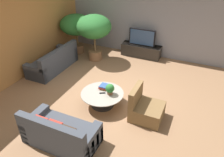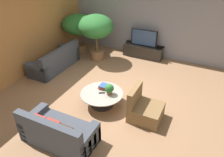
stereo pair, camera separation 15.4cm
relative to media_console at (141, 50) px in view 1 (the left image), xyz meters
name	(u,v)px [view 1 (the left image)]	position (x,y,z in m)	size (l,w,h in m)	color
ground_plane	(113,94)	(0.06, -2.94, -0.25)	(24.00, 24.00, 0.00)	#8C6647
back_wall_stone	(147,18)	(0.06, 0.32, 1.25)	(7.40, 0.12, 3.00)	gray
side_wall_left	(25,30)	(-3.20, -2.74, 1.25)	(0.12, 7.40, 3.00)	#B2753D
media_console	(141,50)	(0.00, 0.00, 0.00)	(1.60, 0.50, 0.48)	#2D2823
television	(142,37)	(0.00, 0.00, 0.55)	(1.04, 0.13, 0.65)	black
coffee_table	(102,96)	(0.01, -3.52, 0.04)	(1.18, 1.18, 0.40)	black
couch_by_wall	(54,62)	(-2.52, -2.35, 0.03)	(0.84, 2.00, 0.84)	#3D424C
couch_near_entry	(60,133)	(-0.22, -5.15, 0.04)	(1.66, 0.84, 0.84)	#3D424C
armchair_wicker	(145,109)	(1.25, -3.53, 0.02)	(0.80, 0.76, 0.86)	brown
potted_palm_tall	(76,26)	(-2.53, -0.73, 0.88)	(1.28, 1.28, 1.59)	brown
potted_palm_corner	(94,28)	(-1.56, -1.01, 1.00)	(1.28, 1.28, 1.76)	brown
potted_plant_tabletop	(110,89)	(0.22, -3.47, 0.32)	(0.24, 0.24, 0.31)	brown
book_stack	(104,87)	(-0.05, -3.28, 0.21)	(0.25, 0.27, 0.10)	gold
remote_black	(102,93)	(0.02, -3.53, 0.16)	(0.04, 0.16, 0.02)	black
remote_silver	(113,88)	(0.17, -3.17, 0.16)	(0.04, 0.16, 0.02)	gray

